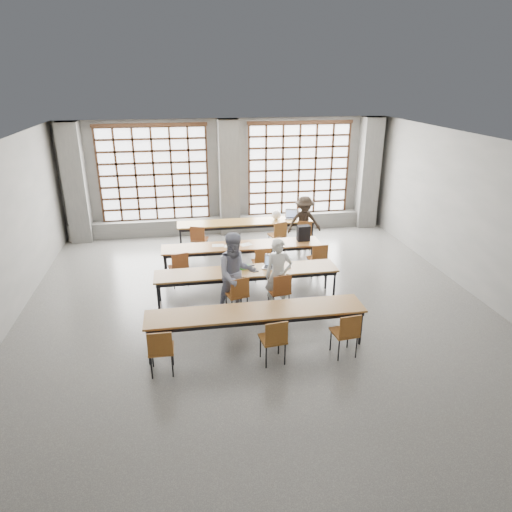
{
  "coord_description": "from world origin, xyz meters",
  "views": [
    {
      "loc": [
        -1.48,
        -8.56,
        4.72
      ],
      "look_at": [
        0.03,
        0.4,
        1.08
      ],
      "focal_mm": 32.0,
      "sensor_mm": 36.0,
      "label": 1
    }
  ],
  "objects_px": {
    "mouse": "(289,267)",
    "chair_back_left": "(199,237)",
    "desk_row_c": "(247,273)",
    "chair_mid_right": "(318,257)",
    "chair_near_right": "(347,330)",
    "laptop_front": "(272,264)",
    "desk_row_a": "(246,223)",
    "chair_near_mid": "(274,337)",
    "phone": "(256,271)",
    "chair_mid_centre": "(262,260)",
    "student_back": "(304,223)",
    "chair_back_right": "(304,231)",
    "student_male": "(279,275)",
    "chair_front_right": "(280,289)",
    "plastic_bag": "(276,215)",
    "chair_near_left": "(161,347)",
    "green_box": "(244,267)",
    "backpack": "(303,233)",
    "laptop_back": "(291,216)",
    "desk_row_b": "(242,247)",
    "chair_back_mid": "(278,233)",
    "desk_row_d": "(256,314)",
    "chair_mid_left": "(179,266)",
    "chair_front_left": "(238,292)",
    "student_female": "(236,274)",
    "red_pouch": "(161,347)"
  },
  "relations": [
    {
      "from": "desk_row_c",
      "to": "chair_mid_centre",
      "type": "relative_size",
      "value": 4.55
    },
    {
      "from": "chair_front_left",
      "to": "chair_front_right",
      "type": "distance_m",
      "value": 0.89
    },
    {
      "from": "chair_near_mid",
      "to": "phone",
      "type": "distance_m",
      "value": 2.37
    },
    {
      "from": "student_male",
      "to": "green_box",
      "type": "distance_m",
      "value": 0.87
    },
    {
      "from": "chair_front_right",
      "to": "plastic_bag",
      "type": "relative_size",
      "value": 3.08
    },
    {
      "from": "chair_mid_centre",
      "to": "student_back",
      "type": "xyz_separation_m",
      "value": [
        1.6,
        2.05,
        0.23
      ]
    },
    {
      "from": "chair_back_left",
      "to": "chair_back_mid",
      "type": "distance_m",
      "value": 2.25
    },
    {
      "from": "chair_near_mid",
      "to": "student_back",
      "type": "xyz_separation_m",
      "value": [
        2.01,
        5.49,
        0.23
      ]
    },
    {
      "from": "desk_row_a",
      "to": "laptop_back",
      "type": "xyz_separation_m",
      "value": [
        1.37,
        0.11,
        0.13
      ]
    },
    {
      "from": "chair_back_right",
      "to": "chair_near_mid",
      "type": "bearing_deg",
      "value": -110.34
    },
    {
      "from": "desk_row_d",
      "to": "chair_near_mid",
      "type": "bearing_deg",
      "value": -71.59
    },
    {
      "from": "phone",
      "to": "chair_back_left",
      "type": "bearing_deg",
      "value": 109.92
    },
    {
      "from": "chair_near_mid",
      "to": "laptop_front",
      "type": "distance_m",
      "value": 2.62
    },
    {
      "from": "chair_back_right",
      "to": "student_back",
      "type": "bearing_deg",
      "value": 80.85
    },
    {
      "from": "desk_row_b",
      "to": "backpack",
      "type": "xyz_separation_m",
      "value": [
        1.6,
        0.05,
        0.27
      ]
    },
    {
      "from": "chair_front_right",
      "to": "plastic_bag",
      "type": "xyz_separation_m",
      "value": [
        0.8,
        4.21,
        0.34
      ]
    },
    {
      "from": "desk_row_b",
      "to": "chair_back_mid",
      "type": "bearing_deg",
      "value": 46.75
    },
    {
      "from": "desk_row_a",
      "to": "student_female",
      "type": "relative_size",
      "value": 2.26
    },
    {
      "from": "desk_row_c",
      "to": "red_pouch",
      "type": "xyz_separation_m",
      "value": [
        -1.8,
        -2.38,
        -0.16
      ]
    },
    {
      "from": "student_back",
      "to": "green_box",
      "type": "bearing_deg",
      "value": -129.71
    },
    {
      "from": "chair_back_mid",
      "to": "chair_mid_right",
      "type": "distance_m",
      "value": 2.01
    },
    {
      "from": "desk_row_a",
      "to": "phone",
      "type": "bearing_deg",
      "value": -95.27
    },
    {
      "from": "chair_back_right",
      "to": "student_female",
      "type": "height_order",
      "value": "student_female"
    },
    {
      "from": "chair_near_left",
      "to": "laptop_front",
      "type": "bearing_deg",
      "value": 47.14
    },
    {
      "from": "chair_back_left",
      "to": "student_back",
      "type": "height_order",
      "value": "student_back"
    },
    {
      "from": "red_pouch",
      "to": "chair_mid_right",
      "type": "bearing_deg",
      "value": 42.04
    },
    {
      "from": "desk_row_a",
      "to": "desk_row_d",
      "type": "bearing_deg",
      "value": -96.57
    },
    {
      "from": "chair_back_right",
      "to": "chair_front_right",
      "type": "bearing_deg",
      "value": -112.76
    },
    {
      "from": "chair_near_right",
      "to": "chair_back_left",
      "type": "bearing_deg",
      "value": 113.34
    },
    {
      "from": "chair_front_left",
      "to": "backpack",
      "type": "height_order",
      "value": "backpack"
    },
    {
      "from": "chair_near_mid",
      "to": "backpack",
      "type": "distance_m",
      "value": 4.44
    },
    {
      "from": "chair_front_right",
      "to": "plastic_bag",
      "type": "height_order",
      "value": "plastic_bag"
    },
    {
      "from": "desk_row_c",
      "to": "chair_near_left",
      "type": "distance_m",
      "value": 3.05
    },
    {
      "from": "chair_mid_left",
      "to": "chair_front_left",
      "type": "relative_size",
      "value": 1.0
    },
    {
      "from": "chair_back_left",
      "to": "desk_row_a",
      "type": "bearing_deg",
      "value": 23.72
    },
    {
      "from": "desk_row_c",
      "to": "chair_mid_right",
      "type": "relative_size",
      "value": 4.55
    },
    {
      "from": "laptop_back",
      "to": "chair_near_mid",
      "type": "bearing_deg",
      "value": -106.23
    },
    {
      "from": "chair_mid_left",
      "to": "green_box",
      "type": "height_order",
      "value": "chair_mid_left"
    },
    {
      "from": "chair_mid_left",
      "to": "red_pouch",
      "type": "xyz_separation_m",
      "value": [
        -0.34,
        -3.36,
        -0.04
      ]
    },
    {
      "from": "chair_front_right",
      "to": "green_box",
      "type": "bearing_deg",
      "value": 133.08
    },
    {
      "from": "laptop_front",
      "to": "laptop_back",
      "type": "height_order",
      "value": "same"
    },
    {
      "from": "chair_mid_left",
      "to": "chair_near_mid",
      "type": "relative_size",
      "value": 1.0
    },
    {
      "from": "chair_mid_right",
      "to": "chair_near_left",
      "type": "height_order",
      "value": "same"
    },
    {
      "from": "chair_back_right",
      "to": "laptop_front",
      "type": "distance_m",
      "value": 3.2
    },
    {
      "from": "mouse",
      "to": "chair_back_left",
      "type": "bearing_deg",
      "value": 122.44
    },
    {
      "from": "chair_front_right",
      "to": "student_female",
      "type": "bearing_deg",
      "value": 172.0
    },
    {
      "from": "chair_back_right",
      "to": "student_male",
      "type": "distance_m",
      "value": 3.73
    },
    {
      "from": "desk_row_c",
      "to": "plastic_bag",
      "type": "distance_m",
      "value": 3.86
    },
    {
      "from": "laptop_front",
      "to": "desk_row_a",
      "type": "bearing_deg",
      "value": 91.01
    },
    {
      "from": "desk_row_c",
      "to": "chair_mid_left",
      "type": "xyz_separation_m",
      "value": [
        -1.46,
        0.98,
        -0.13
      ]
    }
  ]
}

